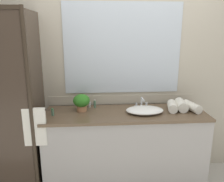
# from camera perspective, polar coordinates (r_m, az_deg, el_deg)

# --- Properties ---
(ground_plane) EXTENTS (8.00, 8.00, 0.00)m
(ground_plane) POSITION_cam_1_polar(r_m,az_deg,el_deg) (3.01, 3.07, -21.66)
(ground_plane) COLOR #B7B2A8
(wall_back_with_mirror) EXTENTS (4.40, 0.06, 2.60)m
(wall_back_with_mirror) POSITION_cam_1_polar(r_m,az_deg,el_deg) (2.80, 2.55, 4.95)
(wall_back_with_mirror) COLOR #B2A893
(wall_back_with_mirror) RESTS_ON ground_plane
(vanity_cabinet) EXTENTS (1.80, 0.58, 0.90)m
(vanity_cabinet) POSITION_cam_1_polar(r_m,az_deg,el_deg) (2.77, 3.17, -14.02)
(vanity_cabinet) COLOR #9E9993
(vanity_cabinet) RESTS_ON ground_plane
(shower_enclosure) EXTENTS (1.20, 0.59, 2.00)m
(shower_enclosure) POSITION_cam_1_polar(r_m,az_deg,el_deg) (2.52, -26.04, -4.44)
(shower_enclosure) COLOR #2D2319
(shower_enclosure) RESTS_ON ground_plane
(sink_basin) EXTENTS (0.42, 0.29, 0.06)m
(sink_basin) POSITION_cam_1_polar(r_m,az_deg,el_deg) (2.58, 8.14, -4.72)
(sink_basin) COLOR white
(sink_basin) RESTS_ON vanity_cabinet
(faucet) EXTENTS (0.17, 0.15, 0.13)m
(faucet) POSITION_cam_1_polar(r_m,az_deg,el_deg) (2.73, 7.37, -3.24)
(faucet) COLOR silver
(faucet) RESTS_ON vanity_cabinet
(potted_plant) EXTENTS (0.19, 0.19, 0.19)m
(potted_plant) POSITION_cam_1_polar(r_m,az_deg,el_deg) (2.61, -7.59, -2.61)
(potted_plant) COLOR #B77A51
(potted_plant) RESTS_ON vanity_cabinet
(amenity_bottle_shampoo) EXTENTS (0.02, 0.02, 0.08)m
(amenity_bottle_shampoo) POSITION_cam_1_polar(r_m,az_deg,el_deg) (2.75, -5.60, -3.24)
(amenity_bottle_shampoo) COLOR silver
(amenity_bottle_shampoo) RESTS_ON vanity_cabinet
(amenity_bottle_lotion) EXTENTS (0.03, 0.03, 0.10)m
(amenity_bottle_lotion) POSITION_cam_1_polar(r_m,az_deg,el_deg) (2.72, -4.32, -3.18)
(amenity_bottle_lotion) COLOR #4C7056
(amenity_bottle_lotion) RESTS_ON vanity_cabinet
(amenity_bottle_body_wash) EXTENTS (0.03, 0.03, 0.08)m
(amenity_bottle_body_wash) POSITION_cam_1_polar(r_m,az_deg,el_deg) (2.55, -14.57, -5.12)
(amenity_bottle_body_wash) COLOR #4C7056
(amenity_bottle_body_wash) RESTS_ON vanity_cabinet
(rolled_towel_near_edge) EXTENTS (0.15, 0.27, 0.10)m
(rolled_towel_near_edge) POSITION_cam_1_polar(r_m,az_deg,el_deg) (2.76, 19.25, -3.71)
(rolled_towel_near_edge) COLOR silver
(rolled_towel_near_edge) RESTS_ON vanity_cabinet
(rolled_towel_middle) EXTENTS (0.15, 0.25, 0.12)m
(rolled_towel_middle) POSITION_cam_1_polar(r_m,az_deg,el_deg) (2.75, 16.81, -3.35)
(rolled_towel_middle) COLOR silver
(rolled_towel_middle) RESTS_ON vanity_cabinet
(rolled_towel_far_edge) EXTENTS (0.15, 0.25, 0.10)m
(rolled_towel_far_edge) POSITION_cam_1_polar(r_m,az_deg,el_deg) (2.70, 14.75, -3.69)
(rolled_towel_far_edge) COLOR silver
(rolled_towel_far_edge) RESTS_ON vanity_cabinet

